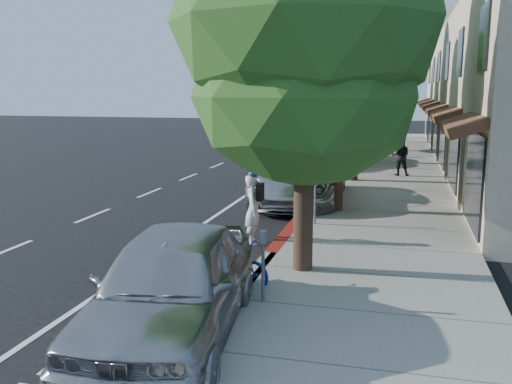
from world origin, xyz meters
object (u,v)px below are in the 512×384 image
(street_tree_2, at_px, (356,75))
(street_tree_3, at_px, (366,64))
(white_pickup, at_px, (335,148))
(bicycle, at_px, (227,263))
(near_car_a, at_px, (171,286))
(street_tree_4, at_px, (372,81))
(silver_suv, at_px, (299,179))
(street_tree_5, at_px, (377,82))
(pedestrian, at_px, (400,156))
(cyclist, at_px, (254,209))
(street_tree_0, at_px, (306,30))
(dark_sedan, at_px, (318,150))
(street_tree_1, at_px, (340,45))
(dark_suv_far, at_px, (346,133))

(street_tree_2, height_order, street_tree_3, street_tree_3)
(street_tree_3, relative_size, white_pickup, 1.50)
(bicycle, relative_size, near_car_a, 0.35)
(street_tree_3, bearing_deg, street_tree_4, 90.00)
(silver_suv, relative_size, white_pickup, 1.07)
(street_tree_3, relative_size, street_tree_5, 1.19)
(pedestrian, bearing_deg, street_tree_5, -85.00)
(street_tree_2, height_order, cyclist, street_tree_2)
(bicycle, bearing_deg, street_tree_2, 6.95)
(cyclist, distance_m, silver_suv, 5.34)
(street_tree_0, xyz_separation_m, pedestrian, (1.83, 13.75, -3.90))
(street_tree_4, relative_size, dark_sedan, 1.39)
(street_tree_4, relative_size, pedestrian, 4.31)
(silver_suv, relative_size, near_car_a, 1.17)
(street_tree_2, height_order, pedestrian, street_tree_2)
(street_tree_2, relative_size, street_tree_5, 1.01)
(street_tree_5, bearing_deg, street_tree_1, -90.00)
(street_tree_0, xyz_separation_m, near_car_a, (-1.40, -3.50, -4.02))
(street_tree_4, height_order, street_tree_5, street_tree_4)
(dark_suv_far, height_order, near_car_a, near_car_a)
(street_tree_2, distance_m, dark_sedan, 6.07)
(street_tree_5, height_order, white_pickup, street_tree_5)
(cyclist, relative_size, silver_suv, 0.29)
(street_tree_2, relative_size, street_tree_3, 0.85)
(street_tree_0, xyz_separation_m, silver_suv, (-1.40, 7.50, -4.06))
(street_tree_4, xyz_separation_m, pedestrian, (1.83, -10.25, -3.27))
(street_tree_1, relative_size, white_pickup, 1.50)
(street_tree_2, bearing_deg, cyclist, -99.24)
(bicycle, xyz_separation_m, dark_sedan, (-0.80, 17.50, 0.38))
(street_tree_1, xyz_separation_m, silver_suv, (-1.40, 1.50, -4.20))
(street_tree_0, distance_m, street_tree_3, 18.00)
(white_pickup, relative_size, dark_suv_far, 1.32)
(street_tree_3, xyz_separation_m, near_car_a, (-1.40, -21.50, -4.14))
(street_tree_2, height_order, silver_suv, street_tree_2)
(dark_suv_far, distance_m, pedestrian, 16.25)
(street_tree_3, height_order, silver_suv, street_tree_3)
(street_tree_0, relative_size, near_car_a, 1.59)
(street_tree_5, relative_size, near_car_a, 1.38)
(street_tree_5, relative_size, dark_sedan, 1.35)
(street_tree_4, xyz_separation_m, cyclist, (-1.60, -21.83, -3.39))
(street_tree_0, xyz_separation_m, street_tree_3, (0.00, 18.00, 0.12))
(street_tree_2, bearing_deg, pedestrian, 43.68)
(dark_suv_far, height_order, pedestrian, pedestrian)
(street_tree_3, bearing_deg, silver_suv, -97.59)
(street_tree_0, xyz_separation_m, cyclist, (-1.60, 2.17, -4.02))
(street_tree_3, bearing_deg, dark_suv_far, 99.77)
(street_tree_1, height_order, street_tree_2, street_tree_1)
(street_tree_3, xyz_separation_m, bicycle, (-1.30, -19.00, -4.53))
(street_tree_5, relative_size, cyclist, 4.04)
(cyclist, distance_m, bicycle, 3.21)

